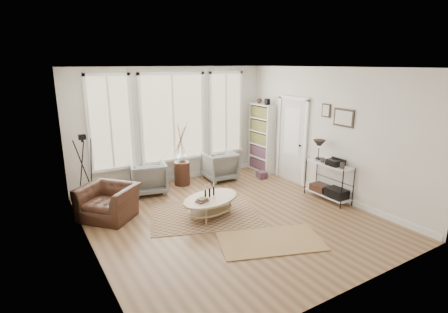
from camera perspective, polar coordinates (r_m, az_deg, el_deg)
room at (r=6.60m, az=1.27°, el=1.42°), size 5.50×5.54×2.90m
bay_window at (r=8.89m, az=-8.28°, el=6.01°), size 4.14×0.12×2.24m
door at (r=9.06m, az=11.05°, el=2.93°), size 0.09×1.06×2.22m
bookcase at (r=9.82m, az=6.20°, el=3.05°), size 0.31×0.85×2.06m
low_shelf at (r=8.11m, az=16.70°, el=-3.33°), size 0.38×1.08×1.30m
wall_art at (r=7.97m, az=18.25°, el=6.33°), size 0.04×0.88×0.44m
rug_main at (r=7.19m, az=-3.19°, el=-9.42°), size 2.56×2.25×0.01m
rug_runner at (r=6.24m, az=7.61°, el=-13.50°), size 1.99×1.53×0.01m
coffee_table at (r=6.98m, az=-2.19°, el=-7.40°), size 1.46×1.16×0.59m
armchair_left at (r=8.41m, az=-12.23°, el=-3.37°), size 0.95×0.97×0.75m
armchair_right at (r=9.17m, az=-0.71°, el=-1.50°), size 0.84×0.86×0.74m
side_table at (r=8.71m, az=-6.97°, el=0.40°), size 0.39×0.39×1.65m
vase at (r=8.81m, az=-6.86°, el=0.04°), size 0.30×0.30×0.25m
accent_chair at (r=7.29m, az=-18.37°, el=-7.07°), size 1.35×1.34×0.66m
tripod_camera at (r=8.10m, az=-21.64°, el=-2.38°), size 0.54×0.54×1.53m
book_stack_near at (r=9.40m, az=6.17°, el=-2.96°), size 0.25×0.30×0.18m
book_stack_far at (r=9.37m, az=6.35°, el=-3.16°), size 0.21×0.25×0.14m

